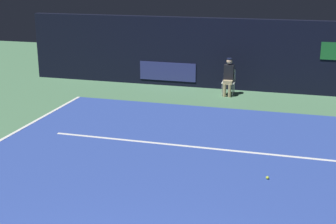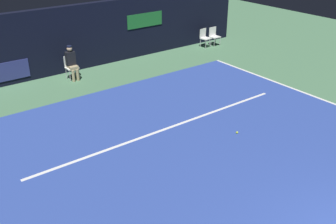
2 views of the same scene
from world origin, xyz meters
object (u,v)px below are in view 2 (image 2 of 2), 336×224
tennis_ball (237,132)px  courtside_chair_far (214,35)px  line_judge_on_chair (72,62)px  courtside_chair_near (205,37)px

tennis_ball → courtside_chair_far: bearing=51.5°
line_judge_on_chair → courtside_chair_far: size_ratio=1.50×
line_judge_on_chair → tennis_ball: bearing=-74.2°
courtside_chair_near → tennis_ball: bearing=-125.4°
line_judge_on_chair → courtside_chair_far: (7.48, 0.12, -0.18)m
line_judge_on_chair → courtside_chair_near: 6.93m
line_judge_on_chair → courtside_chair_far: line_judge_on_chair is taller
line_judge_on_chair → courtside_chair_near: bearing=1.5°
courtside_chair_near → line_judge_on_chair: bearing=-178.5°
courtside_chair_near → courtside_chair_far: bearing=-5.5°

